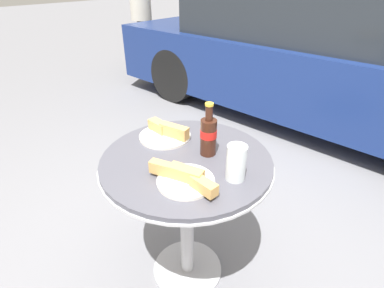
{
  "coord_description": "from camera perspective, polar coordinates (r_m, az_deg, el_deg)",
  "views": [
    {
      "loc": [
        0.72,
        -0.76,
        1.39
      ],
      "look_at": [
        0.0,
        0.04,
        0.76
      ],
      "focal_mm": 28.0,
      "sensor_mm": 36.0,
      "label": 1
    }
  ],
  "objects": [
    {
      "name": "cola_bottle_left",
      "position": [
        1.23,
        3.15,
        1.76
      ],
      "size": [
        0.07,
        0.07,
        0.23
      ],
      "color": "#3D1E14",
      "rests_on": "bistro_table"
    },
    {
      "name": "ground_plane",
      "position": [
        1.74,
        -0.85,
        -22.79
      ],
      "size": [
        30.0,
        30.0,
        0.0
      ],
      "primitive_type": "plane",
      "color": "slate"
    },
    {
      "name": "pedestrian",
      "position": [
        4.98,
        -9.71,
        23.77
      ],
      "size": [
        0.31,
        0.31,
        1.52
      ],
      "color": "black",
      "rests_on": "ground_plane"
    },
    {
      "name": "lunch_plate_near",
      "position": [
        1.39,
        -4.97,
        2.11
      ],
      "size": [
        0.24,
        0.24,
        0.07
      ],
      "color": "silver",
      "rests_on": "bistro_table"
    },
    {
      "name": "lunch_plate_far",
      "position": [
        1.09,
        -1.38,
        -6.47
      ],
      "size": [
        0.28,
        0.21,
        0.06
      ],
      "color": "silver",
      "rests_on": "bistro_table"
    },
    {
      "name": "parked_car",
      "position": [
        3.56,
        22.06,
        15.35
      ],
      "size": [
        4.28,
        1.83,
        1.26
      ],
      "color": "navy",
      "rests_on": "ground_plane"
    },
    {
      "name": "drinking_glass",
      "position": [
        1.1,
        8.38,
        -3.81
      ],
      "size": [
        0.07,
        0.07,
        0.14
      ],
      "color": "black",
      "rests_on": "bistro_table"
    },
    {
      "name": "bistro_table",
      "position": [
        1.33,
        -1.04,
        -7.95
      ],
      "size": [
        0.72,
        0.72,
        0.71
      ],
      "color": "#B7B7BC",
      "rests_on": "ground_plane"
    }
  ]
}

